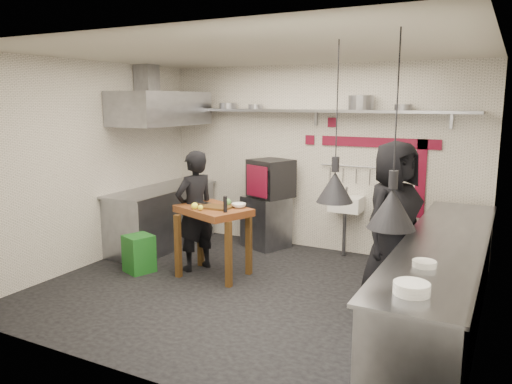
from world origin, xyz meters
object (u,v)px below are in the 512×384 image
at_px(green_bin, 139,254).
at_px(prep_table, 214,242).
at_px(combi_oven, 271,178).
at_px(chef_right, 393,221).
at_px(chef_left, 195,211).
at_px(oven_stand, 266,222).

xyz_separation_m(green_bin, prep_table, (0.97, 0.33, 0.21)).
bearing_deg(prep_table, green_bin, -140.14).
bearing_deg(combi_oven, chef_right, -7.05).
height_order(chef_left, chef_right, chef_right).
xyz_separation_m(prep_table, chef_right, (2.22, 0.32, 0.46)).
bearing_deg(prep_table, oven_stand, 110.33).
distance_m(green_bin, chef_right, 3.33).
relative_size(combi_oven, chef_left, 0.36).
distance_m(combi_oven, chef_right, 2.45).
bearing_deg(combi_oven, chef_left, -85.20).
relative_size(oven_stand, prep_table, 0.87).
height_order(green_bin, chef_left, chef_left).
distance_m(combi_oven, prep_table, 1.65).
xyz_separation_m(combi_oven, green_bin, (-1.06, -1.86, -0.84)).
bearing_deg(green_bin, oven_stand, 61.83).
relative_size(combi_oven, chef_right, 0.32).
distance_m(prep_table, chef_right, 2.29).
bearing_deg(combi_oven, green_bin, -97.43).
distance_m(oven_stand, prep_table, 1.51).
bearing_deg(prep_table, chef_left, -175.72).
distance_m(chef_left, chef_right, 2.59).
height_order(oven_stand, green_bin, oven_stand).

